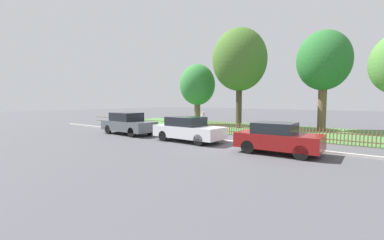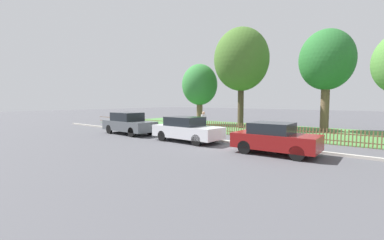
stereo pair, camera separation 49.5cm
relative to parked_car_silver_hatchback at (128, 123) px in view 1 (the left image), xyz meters
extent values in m
plane|color=#4C4C51|center=(8.56, 1.18, -0.79)|extent=(120.00, 120.00, 0.00)
cube|color=#B2ADA3|center=(8.56, 1.28, -0.73)|extent=(39.12, 0.20, 0.12)
cube|color=#477F3D|center=(8.56, 9.07, -0.79)|extent=(39.12, 9.52, 0.01)
cube|color=brown|center=(8.56, 4.33, -0.54)|extent=(39.12, 0.03, 0.05)
cube|color=brown|center=(8.56, 4.33, -0.15)|extent=(39.12, 0.03, 0.05)
cube|color=brown|center=(1.50, 4.31, -0.34)|extent=(0.06, 0.03, 0.90)
cube|color=brown|center=(1.68, 4.31, -0.34)|extent=(0.06, 0.03, 0.90)
cube|color=brown|center=(1.86, 4.31, -0.34)|extent=(0.06, 0.03, 0.90)
cube|color=brown|center=(2.04, 4.31, -0.34)|extent=(0.06, 0.03, 0.90)
cube|color=brown|center=(2.22, 4.31, -0.34)|extent=(0.06, 0.03, 0.90)
cube|color=brown|center=(2.40, 4.31, -0.34)|extent=(0.06, 0.03, 0.90)
cube|color=brown|center=(2.58, 4.31, -0.34)|extent=(0.06, 0.03, 0.90)
cube|color=brown|center=(2.75, 4.31, -0.34)|extent=(0.06, 0.03, 0.90)
cube|color=brown|center=(2.93, 4.31, -0.34)|extent=(0.06, 0.03, 0.90)
cube|color=brown|center=(3.11, 4.31, -0.34)|extent=(0.06, 0.03, 0.90)
cube|color=brown|center=(3.29, 4.31, -0.34)|extent=(0.06, 0.03, 0.90)
cube|color=brown|center=(3.47, 4.31, -0.34)|extent=(0.06, 0.03, 0.90)
cube|color=brown|center=(3.65, 4.31, -0.34)|extent=(0.06, 0.03, 0.90)
cube|color=brown|center=(3.82, 4.31, -0.34)|extent=(0.06, 0.03, 0.90)
cube|color=brown|center=(4.00, 4.31, -0.34)|extent=(0.06, 0.03, 0.90)
cube|color=brown|center=(4.18, 4.31, -0.34)|extent=(0.06, 0.03, 0.90)
cube|color=brown|center=(4.36, 4.31, -0.34)|extent=(0.06, 0.03, 0.90)
cube|color=brown|center=(4.54, 4.31, -0.34)|extent=(0.06, 0.03, 0.90)
cube|color=brown|center=(4.72, 4.31, -0.34)|extent=(0.06, 0.03, 0.90)
cube|color=brown|center=(4.90, 4.31, -0.34)|extent=(0.06, 0.03, 0.90)
cube|color=brown|center=(5.07, 4.31, -0.34)|extent=(0.06, 0.03, 0.90)
cube|color=brown|center=(5.25, 4.31, -0.34)|extent=(0.06, 0.03, 0.90)
cube|color=brown|center=(5.43, 4.31, -0.34)|extent=(0.06, 0.03, 0.90)
cube|color=brown|center=(5.61, 4.31, -0.34)|extent=(0.06, 0.03, 0.90)
cube|color=brown|center=(5.79, 4.31, -0.34)|extent=(0.06, 0.03, 0.90)
cube|color=brown|center=(5.97, 4.31, -0.34)|extent=(0.06, 0.03, 0.90)
cube|color=brown|center=(6.15, 4.31, -0.34)|extent=(0.06, 0.03, 0.90)
cube|color=brown|center=(6.32, 4.31, -0.34)|extent=(0.06, 0.03, 0.90)
cube|color=brown|center=(6.50, 4.31, -0.34)|extent=(0.06, 0.03, 0.90)
cube|color=brown|center=(6.68, 4.31, -0.34)|extent=(0.06, 0.03, 0.90)
cube|color=brown|center=(6.86, 4.31, -0.34)|extent=(0.06, 0.03, 0.90)
cube|color=brown|center=(7.04, 4.31, -0.34)|extent=(0.06, 0.03, 0.90)
cube|color=brown|center=(7.22, 4.31, -0.34)|extent=(0.06, 0.03, 0.90)
cube|color=brown|center=(7.40, 4.31, -0.34)|extent=(0.06, 0.03, 0.90)
cube|color=brown|center=(7.57, 4.31, -0.34)|extent=(0.06, 0.03, 0.90)
cube|color=brown|center=(7.75, 4.31, -0.34)|extent=(0.06, 0.03, 0.90)
cube|color=brown|center=(7.93, 4.31, -0.34)|extent=(0.06, 0.03, 0.90)
cube|color=brown|center=(8.11, 4.31, -0.34)|extent=(0.06, 0.03, 0.90)
cube|color=brown|center=(8.29, 4.31, -0.34)|extent=(0.06, 0.03, 0.90)
cube|color=brown|center=(8.47, 4.31, -0.34)|extent=(0.06, 0.03, 0.90)
cube|color=brown|center=(8.65, 4.31, -0.34)|extent=(0.06, 0.03, 0.90)
cube|color=brown|center=(8.82, 4.31, -0.34)|extent=(0.06, 0.03, 0.90)
cube|color=brown|center=(9.00, 4.31, -0.34)|extent=(0.06, 0.03, 0.90)
cube|color=brown|center=(9.18, 4.31, -0.34)|extent=(0.06, 0.03, 0.90)
cube|color=brown|center=(9.36, 4.31, -0.34)|extent=(0.06, 0.03, 0.90)
cube|color=brown|center=(9.54, 4.31, -0.34)|extent=(0.06, 0.03, 0.90)
cube|color=brown|center=(9.72, 4.31, -0.34)|extent=(0.06, 0.03, 0.90)
cube|color=brown|center=(9.90, 4.31, -0.34)|extent=(0.06, 0.03, 0.90)
cube|color=brown|center=(10.07, 4.31, -0.34)|extent=(0.06, 0.03, 0.90)
cube|color=brown|center=(10.25, 4.31, -0.34)|extent=(0.06, 0.03, 0.90)
cube|color=brown|center=(10.43, 4.31, -0.34)|extent=(0.06, 0.03, 0.90)
cube|color=brown|center=(10.61, 4.31, -0.34)|extent=(0.06, 0.03, 0.90)
cube|color=brown|center=(10.79, 4.31, -0.34)|extent=(0.06, 0.03, 0.90)
cube|color=brown|center=(10.97, 4.31, -0.34)|extent=(0.06, 0.03, 0.90)
cube|color=brown|center=(11.15, 4.31, -0.34)|extent=(0.06, 0.03, 0.90)
cube|color=brown|center=(11.32, 4.31, -0.34)|extent=(0.06, 0.03, 0.90)
cube|color=brown|center=(11.50, 4.31, -0.34)|extent=(0.06, 0.03, 0.90)
cube|color=brown|center=(11.68, 4.31, -0.34)|extent=(0.06, 0.03, 0.90)
cube|color=brown|center=(11.86, 4.31, -0.34)|extent=(0.06, 0.03, 0.90)
cube|color=brown|center=(12.04, 4.31, -0.34)|extent=(0.06, 0.03, 0.90)
cube|color=brown|center=(12.22, 4.31, -0.34)|extent=(0.06, 0.03, 0.90)
cube|color=brown|center=(12.40, 4.31, -0.34)|extent=(0.06, 0.03, 0.90)
cube|color=brown|center=(12.57, 4.31, -0.34)|extent=(0.06, 0.03, 0.90)
cube|color=brown|center=(12.75, 4.31, -0.34)|extent=(0.06, 0.03, 0.90)
cube|color=brown|center=(12.93, 4.31, -0.34)|extent=(0.06, 0.03, 0.90)
cube|color=brown|center=(13.11, 4.31, -0.34)|extent=(0.06, 0.03, 0.90)
cube|color=brown|center=(13.29, 4.31, -0.34)|extent=(0.06, 0.03, 0.90)
cube|color=brown|center=(13.47, 4.31, -0.34)|extent=(0.06, 0.03, 0.90)
cube|color=brown|center=(13.65, 4.31, -0.34)|extent=(0.06, 0.03, 0.90)
cube|color=brown|center=(13.82, 4.31, -0.34)|extent=(0.06, 0.03, 0.90)
cube|color=brown|center=(14.00, 4.31, -0.34)|extent=(0.06, 0.03, 0.90)
cube|color=brown|center=(14.18, 4.31, -0.34)|extent=(0.06, 0.03, 0.90)
cube|color=brown|center=(14.36, 4.31, -0.34)|extent=(0.06, 0.03, 0.90)
cube|color=brown|center=(14.54, 4.31, -0.34)|extent=(0.06, 0.03, 0.90)
cube|color=brown|center=(14.72, 4.31, -0.34)|extent=(0.06, 0.03, 0.90)
cube|color=#51565B|center=(0.06, 0.00, -0.16)|extent=(4.54, 1.90, 0.70)
cube|color=black|center=(-0.17, 0.01, 0.49)|extent=(2.21, 1.63, 0.60)
cylinder|color=black|center=(1.48, 0.73, -0.46)|extent=(0.67, 0.17, 0.66)
cylinder|color=black|center=(1.41, -0.85, -0.46)|extent=(0.67, 0.17, 0.66)
cylinder|color=black|center=(-1.30, 0.84, -0.46)|extent=(0.67, 0.17, 0.66)
cylinder|color=black|center=(-1.36, -0.74, -0.46)|extent=(0.67, 0.17, 0.66)
cube|color=silver|center=(5.58, 0.05, -0.18)|extent=(4.35, 1.81, 0.68)
cube|color=black|center=(5.37, 0.05, 0.42)|extent=(2.10, 1.60, 0.53)
cylinder|color=black|center=(6.93, 0.83, -0.47)|extent=(0.64, 0.15, 0.63)
cylinder|color=black|center=(6.91, -0.77, -0.47)|extent=(0.64, 0.15, 0.63)
cylinder|color=black|center=(4.25, 0.87, -0.47)|extent=(0.64, 0.15, 0.63)
cylinder|color=black|center=(4.23, -0.73, -0.47)|extent=(0.64, 0.15, 0.63)
cube|color=maroon|center=(11.01, -0.13, -0.19)|extent=(3.79, 1.94, 0.68)
cube|color=black|center=(10.82, -0.14, 0.40)|extent=(1.85, 1.69, 0.49)
cylinder|color=black|center=(12.13, 0.74, -0.48)|extent=(0.63, 0.16, 0.63)
cylinder|color=black|center=(12.19, -0.91, -0.48)|extent=(0.63, 0.16, 0.63)
cylinder|color=black|center=(9.82, 0.65, -0.48)|extent=(0.63, 0.16, 0.63)
cylinder|color=black|center=(9.89, -1.00, -0.48)|extent=(0.63, 0.16, 0.63)
cylinder|color=black|center=(3.45, 3.39, -0.51)|extent=(0.57, 0.14, 0.57)
cylinder|color=black|center=(1.98, 3.51, -0.51)|extent=(0.57, 0.14, 0.57)
ellipsoid|color=black|center=(2.72, 3.45, -0.15)|extent=(1.99, 0.79, 0.84)
ellipsoid|color=black|center=(3.18, 3.42, 0.07)|extent=(0.51, 0.83, 0.39)
cylinder|color=brown|center=(-0.45, 9.11, 0.67)|extent=(0.59, 0.59, 2.93)
ellipsoid|color=#337A38|center=(-0.45, 9.11, 3.27)|extent=(3.56, 3.56, 4.10)
cylinder|color=#473828|center=(4.28, 8.97, 1.49)|extent=(0.52, 0.52, 4.56)
ellipsoid|color=#426B28|center=(4.28, 8.97, 5.28)|extent=(4.80, 4.80, 5.52)
cylinder|color=brown|center=(10.72, 10.80, 1.37)|extent=(0.63, 0.63, 4.33)
ellipsoid|color=#286B2D|center=(10.72, 10.80, 4.83)|extent=(4.08, 4.08, 4.69)
cylinder|color=#2D3351|center=(4.45, 3.17, -0.38)|extent=(0.15, 0.15, 0.81)
cylinder|color=#2D3351|center=(4.59, 2.97, -0.38)|extent=(0.15, 0.15, 0.81)
cylinder|color=silver|center=(4.52, 3.07, 0.34)|extent=(0.47, 0.47, 0.64)
sphere|color=tan|center=(4.52, 3.07, 0.78)|extent=(0.22, 0.22, 0.22)
camera|label=1|loc=(14.98, -11.84, 1.65)|focal=24.00mm
camera|label=2|loc=(15.37, -11.53, 1.65)|focal=24.00mm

